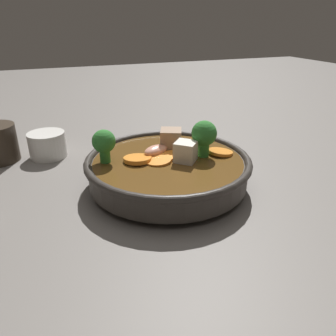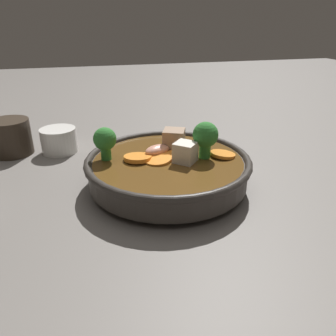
% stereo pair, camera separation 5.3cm
% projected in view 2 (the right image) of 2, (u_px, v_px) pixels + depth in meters
% --- Properties ---
extents(ground_plane, '(3.00, 3.00, 0.00)m').
position_uv_depth(ground_plane, '(168.00, 185.00, 0.55)').
color(ground_plane, slate).
extents(stirfry_bowl, '(0.27, 0.27, 0.11)m').
position_uv_depth(stirfry_bowl, '(168.00, 166.00, 0.53)').
color(stirfry_bowl, '#38332D').
rests_on(stirfry_bowl, ground_plane).
extents(tea_cup, '(0.07, 0.07, 0.05)m').
position_uv_depth(tea_cup, '(59.00, 140.00, 0.67)').
color(tea_cup, white).
rests_on(tea_cup, ground_plane).
extents(dark_mug, '(0.10, 0.08, 0.07)m').
position_uv_depth(dark_mug, '(11.00, 137.00, 0.66)').
color(dark_mug, '#33281E').
rests_on(dark_mug, ground_plane).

